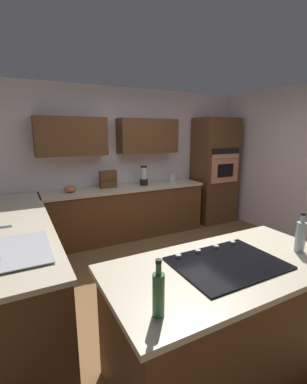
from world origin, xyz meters
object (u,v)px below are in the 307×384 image
(cooktop, at_px, (227,263))
(second_bottle, at_px, (301,236))
(sink_unit, at_px, (18,250))
(spice_rack, at_px, (108,179))
(blender, at_px, (144,177))
(mixing_bowl, at_px, (70,189))
(oil_bottle, at_px, (158,293))
(wall_oven, at_px, (214,171))
(kettle, at_px, (172,178))

(cooktop, height_order, second_bottle, second_bottle)
(sink_unit, height_order, spice_rack, spice_rack)
(second_bottle, bearing_deg, sink_unit, -27.24)
(blender, distance_m, spice_rack, 0.65)
(mixing_bowl, relative_size, spice_rack, 0.69)
(sink_unit, distance_m, mixing_bowl, 2.18)
(oil_bottle, bearing_deg, sink_unit, -61.70)
(sink_unit, xyz_separation_m, spice_rack, (-1.43, -2.09, 0.13))
(blender, height_order, oil_bottle, blender)
(cooktop, xyz_separation_m, oil_bottle, (0.70, 0.26, 0.12))
(cooktop, relative_size, oil_bottle, 2.44)
(sink_unit, bearing_deg, spice_rack, -124.35)
(wall_oven, height_order, sink_unit, wall_oven)
(spice_rack, height_order, kettle, spice_rack)
(blender, distance_m, mixing_bowl, 1.30)
(mixing_bowl, xyz_separation_m, spice_rack, (-0.65, -0.05, 0.09))
(kettle, height_order, oil_bottle, oil_bottle)
(wall_oven, relative_size, blender, 6.10)
(cooktop, relative_size, mixing_bowl, 3.74)
(spice_rack, distance_m, second_bottle, 3.16)
(cooktop, bearing_deg, second_bottle, 170.49)
(mixing_bowl, relative_size, kettle, 1.19)
(sink_unit, relative_size, second_bottle, 2.19)
(wall_oven, distance_m, mixing_bowl, 2.90)
(wall_oven, relative_size, kettle, 12.40)
(blender, bearing_deg, spice_rack, -4.72)
(spice_rack, relative_size, second_bottle, 0.93)
(mixing_bowl, xyz_separation_m, oil_bottle, (0.15, 3.20, 0.07))
(cooktop, height_order, spice_rack, spice_rack)
(kettle, distance_m, oil_bottle, 3.80)
(cooktop, distance_m, second_bottle, 0.67)
(cooktop, relative_size, blender, 2.19)
(wall_oven, height_order, cooktop, wall_oven)
(wall_oven, relative_size, cooktop, 2.78)
(mixing_bowl, relative_size, second_bottle, 0.64)
(kettle, xyz_separation_m, oil_bottle, (2.05, 3.20, 0.04))
(kettle, bearing_deg, spice_rack, -2.46)
(wall_oven, distance_m, spice_rack, 2.25)
(spice_rack, distance_m, oil_bottle, 3.35)
(cooktop, height_order, oil_bottle, oil_bottle)
(second_bottle, bearing_deg, cooktop, -9.51)
(oil_bottle, distance_m, second_bottle, 1.36)
(blender, xyz_separation_m, spice_rack, (0.65, -0.05, -0.00))
(wall_oven, relative_size, second_bottle, 6.61)
(sink_unit, bearing_deg, mixing_bowl, -110.92)
(wall_oven, distance_m, kettle, 1.00)
(wall_oven, xyz_separation_m, cooktop, (2.35, 2.92, -0.15))
(mixing_bowl, bearing_deg, second_bottle, 111.51)
(spice_rack, bearing_deg, kettle, 177.54)
(oil_bottle, bearing_deg, mixing_bowl, -92.67)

